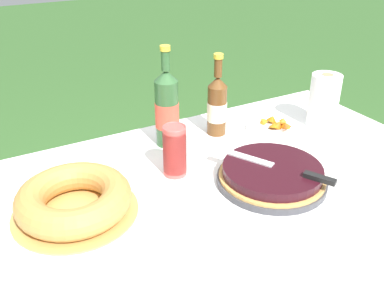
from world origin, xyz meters
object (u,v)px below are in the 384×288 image
at_px(cider_bottle_amber, 217,105).
at_px(paper_towel_roll, 324,101).
at_px(snack_plate_near, 275,127).
at_px(cider_bottle_green, 167,109).
at_px(cup_stack, 175,151).
at_px(berry_tart, 272,175).
at_px(bundt_cake, 74,200).
at_px(serving_knife, 282,168).

height_order(cider_bottle_amber, paper_towel_roll, cider_bottle_amber).
height_order(snack_plate_near, paper_towel_roll, paper_towel_roll).
bearing_deg(cider_bottle_green, cup_stack, -109.54).
bearing_deg(snack_plate_near, berry_tart, -130.24).
distance_m(berry_tart, cup_stack, 0.30).
height_order(bundt_cake, paper_towel_roll, paper_towel_roll).
bearing_deg(cider_bottle_green, snack_plate_near, -13.06).
relative_size(cup_stack, cider_bottle_amber, 0.55).
bearing_deg(paper_towel_roll, cup_stack, -175.89).
bearing_deg(serving_knife, bundt_cake, 45.99).
relative_size(bundt_cake, paper_towel_roll, 1.67).
relative_size(bundt_cake, cup_stack, 2.07).
bearing_deg(serving_knife, berry_tart, -0.00).
bearing_deg(paper_towel_roll, bundt_cake, -174.48).
bearing_deg(snack_plate_near, serving_knife, -126.16).
bearing_deg(cup_stack, paper_towel_roll, 4.11).
xyz_separation_m(serving_knife, cider_bottle_amber, (0.02, 0.39, 0.05)).
height_order(berry_tart, cider_bottle_green, cider_bottle_green).
distance_m(berry_tart, cider_bottle_amber, 0.38).
distance_m(serving_knife, snack_plate_near, 0.39).
distance_m(bundt_cake, cider_bottle_amber, 0.63).
bearing_deg(cider_bottle_green, berry_tart, -66.73).
distance_m(cider_bottle_green, cider_bottle_amber, 0.19).
relative_size(serving_knife, cider_bottle_green, 0.98).
distance_m(cider_bottle_amber, paper_towel_roll, 0.41).
xyz_separation_m(cider_bottle_amber, snack_plate_near, (0.21, -0.08, -0.10)).
xyz_separation_m(berry_tart, cup_stack, (-0.23, 0.19, 0.05)).
height_order(berry_tart, cup_stack, cup_stack).
distance_m(berry_tart, serving_knife, 0.05).
height_order(bundt_cake, cider_bottle_green, cider_bottle_green).
xyz_separation_m(bundt_cake, cup_stack, (0.32, 0.05, 0.04)).
height_order(serving_knife, cup_stack, cup_stack).
bearing_deg(snack_plate_near, cup_stack, -168.26).
distance_m(berry_tart, bundt_cake, 0.57).
relative_size(berry_tart, paper_towel_roll, 1.62).
xyz_separation_m(cider_bottle_green, snack_plate_near, (0.40, -0.09, -0.12)).
distance_m(berry_tart, paper_towel_roll, 0.48).
bearing_deg(cider_bottle_amber, snack_plate_near, -21.67).
bearing_deg(berry_tart, serving_knife, -62.09).
relative_size(cider_bottle_amber, paper_towel_roll, 1.48).
relative_size(bundt_cake, snack_plate_near, 1.60).
xyz_separation_m(cup_stack, paper_towel_roll, (0.65, 0.05, 0.02)).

